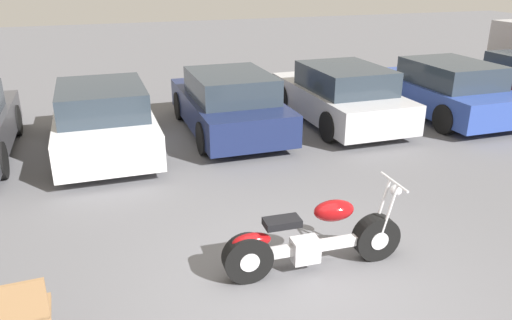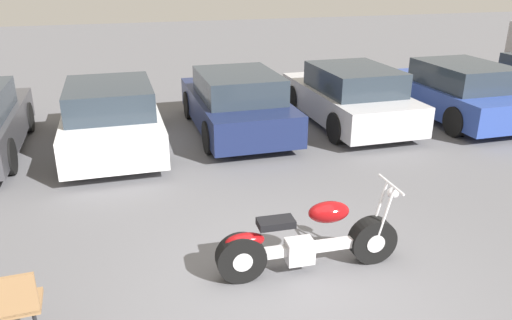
% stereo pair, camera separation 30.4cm
% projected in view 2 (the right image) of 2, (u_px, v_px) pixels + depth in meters
% --- Properties ---
extents(ground_plane, '(60.00, 60.00, 0.00)m').
position_uv_depth(ground_plane, '(297.00, 287.00, 5.94)').
color(ground_plane, slate).
extents(motorcycle, '(2.33, 0.62, 1.08)m').
position_uv_depth(motorcycle, '(306.00, 242.00, 6.13)').
color(motorcycle, black).
rests_on(motorcycle, ground_plane).
extents(parked_car_white, '(1.94, 4.18, 1.40)m').
position_uv_depth(parked_car_white, '(111.00, 117.00, 10.21)').
color(parked_car_white, white).
rests_on(parked_car_white, ground_plane).
extents(parked_car_navy, '(1.94, 4.18, 1.40)m').
position_uv_depth(parked_car_navy, '(236.00, 103.00, 11.23)').
color(parked_car_navy, '#19234C').
rests_on(parked_car_navy, ground_plane).
extents(parked_car_silver, '(1.94, 4.18, 1.40)m').
position_uv_depth(parked_car_silver, '(349.00, 96.00, 11.81)').
color(parked_car_silver, '#BCBCC1').
rests_on(parked_car_silver, ground_plane).
extents(parked_car_blue, '(1.94, 4.18, 1.40)m').
position_uv_depth(parked_car_blue, '(456.00, 92.00, 12.24)').
color(parked_car_blue, '#2D479E').
rests_on(parked_car_blue, ground_plane).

